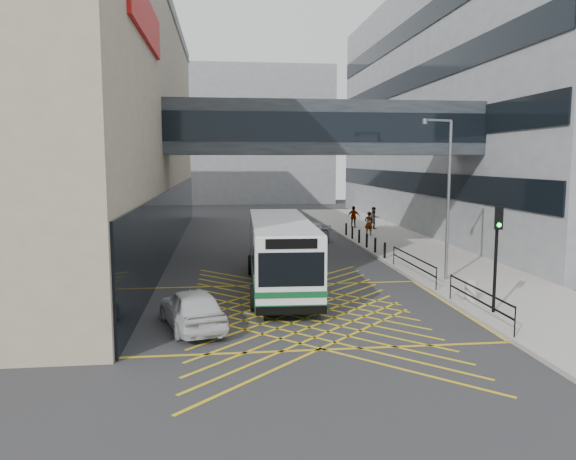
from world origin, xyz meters
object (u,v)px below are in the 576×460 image
object	(u,v)px
traffic_light	(497,244)
pedestrian_c	(354,217)
car_silver	(312,230)
pedestrian_b	(374,218)
car_dark	(283,234)
street_lamp	(446,190)
litter_bin	(471,291)
pedestrian_a	(369,224)
bus	(280,252)
car_white	(192,308)

from	to	relation	value
traffic_light	pedestrian_c	xyz separation A→B (m)	(1.03, 26.32, -1.65)
car_silver	pedestrian_b	world-z (taller)	pedestrian_b
traffic_light	pedestrian_b	distance (m)	25.22
car_silver	pedestrian_b	size ratio (longest dim) A/B	2.42
car_dark	street_lamp	size ratio (longest dim) A/B	0.70
car_silver	litter_bin	bearing A→B (deg)	92.26
car_silver	traffic_light	xyz separation A→B (m)	(3.32, -21.13, 2.02)
car_dark	traffic_light	world-z (taller)	traffic_light
traffic_light	pedestrian_a	size ratio (longest dim) A/B	2.23
car_silver	pedestrian_b	distance (m)	6.96
pedestrian_a	pedestrian_c	distance (m)	4.89
pedestrian_a	bus	bearing A→B (deg)	60.24
pedestrian_c	pedestrian_a	bearing A→B (deg)	109.50
traffic_light	pedestrian_b	xyz separation A→B (m)	(2.42, 25.05, -1.64)
car_dark	pedestrian_b	size ratio (longest dim) A/B	2.86
car_white	car_dark	world-z (taller)	car_dark
car_white	pedestrian_a	bearing A→B (deg)	-134.99
car_white	pedestrian_a	world-z (taller)	pedestrian_a
pedestrian_b	pedestrian_c	world-z (taller)	pedestrian_b
car_white	pedestrian_a	xyz separation A→B (m)	(11.85, 21.53, 0.32)
street_lamp	car_white	bearing A→B (deg)	-169.65
street_lamp	pedestrian_b	distance (m)	19.69
pedestrian_a	pedestrian_b	bearing A→B (deg)	-113.68
bus	street_lamp	distance (m)	8.10
traffic_light	pedestrian_c	world-z (taller)	traffic_light
car_dark	pedestrian_c	world-z (taller)	pedestrian_c
traffic_light	street_lamp	size ratio (longest dim) A/B	0.53
car_dark	pedestrian_b	world-z (taller)	pedestrian_b
bus	car_white	distance (m)	6.77
car_white	pedestrian_c	xyz separation A→B (m)	(11.88, 26.42, 0.34)
traffic_light	litter_bin	distance (m)	2.81
car_dark	street_lamp	distance (m)	14.12
pedestrian_a	street_lamp	bearing A→B (deg)	85.47
car_silver	pedestrian_a	size ratio (longest dim) A/B	2.48
car_silver	pedestrian_b	xyz separation A→B (m)	(5.73, 3.92, 0.38)
car_silver	litter_bin	world-z (taller)	car_silver
pedestrian_c	litter_bin	bearing A→B (deg)	107.30
bus	car_silver	world-z (taller)	bus
litter_bin	pedestrian_c	bearing A→B (deg)	87.45
car_dark	traffic_light	size ratio (longest dim) A/B	1.31
car_dark	pedestrian_c	distance (m)	10.82
car_white	street_lamp	distance (m)	13.18
bus	car_dark	world-z (taller)	bus
car_silver	street_lamp	xyz separation A→B (m)	(3.71, -15.38, 3.67)
bus	traffic_light	xyz separation A→B (m)	(7.25, -5.56, 1.04)
bus	traffic_light	size ratio (longest dim) A/B	2.86
bus	car_white	world-z (taller)	bus
traffic_light	litter_bin	size ratio (longest dim) A/B	4.81
pedestrian_a	pedestrian_b	size ratio (longest dim) A/B	0.98
car_silver	pedestrian_c	world-z (taller)	pedestrian_c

